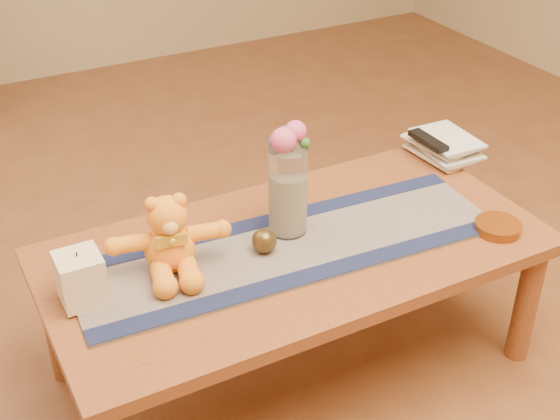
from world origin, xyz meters
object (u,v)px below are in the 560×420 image
book_bottom (424,159)px  tv_remote (428,141)px  pillar_candle (81,278)px  glass_vase (288,191)px  amber_dish (498,227)px  teddy_bear (169,234)px  bronze_ball (264,241)px

book_bottom → tv_remote: 0.08m
pillar_candle → glass_vase: glass_vase is taller
glass_vase → book_bottom: 0.64m
pillar_candle → book_bottom: (1.21, 0.20, -0.06)m
amber_dish → teddy_bear: bearing=163.2°
pillar_candle → book_bottom: pillar_candle is taller
glass_vase → tv_remote: 0.63m
tv_remote → pillar_candle: bearing=-172.4°
pillar_candle → glass_vase: size_ratio=0.50×
glass_vase → book_bottom: bearing=14.7°
glass_vase → bronze_ball: 0.16m
pillar_candle → tv_remote: size_ratio=0.82×
pillar_candle → bronze_ball: size_ratio=1.89×
teddy_bear → tv_remote: bearing=20.7°
book_bottom → tv_remote: tv_remote is taller
glass_vase → bronze_ball: (-0.11, -0.06, -0.10)m
pillar_candle → tv_remote: 1.22m
pillar_candle → amber_dish: 1.16m
pillar_candle → teddy_bear: bearing=6.5°
book_bottom → tv_remote: bearing=-93.0°
bronze_ball → book_bottom: (0.71, 0.22, -0.03)m
glass_vase → amber_dish: glass_vase is taller
glass_vase → amber_dish: 0.62m
amber_dish → tv_remote: bearing=80.7°
pillar_candle → glass_vase: 0.61m
pillar_candle → bronze_ball: (0.49, -0.03, -0.03)m
amber_dish → glass_vase: bearing=152.5°
pillar_candle → glass_vase: bearing=3.5°
teddy_bear → tv_remote: 0.98m
bronze_ball → book_bottom: size_ratio=0.31×
book_bottom → tv_remote: (0.00, -0.01, 0.07)m
bronze_ball → amber_dish: (0.64, -0.21, -0.03)m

